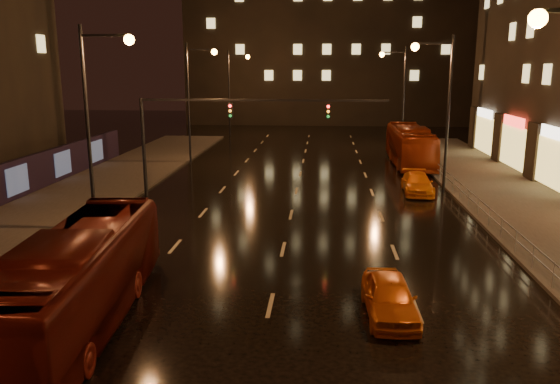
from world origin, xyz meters
name	(u,v)px	position (x,y,z in m)	size (l,w,h in m)	color
ground	(295,198)	(0.00, 20.00, 0.00)	(140.00, 140.00, 0.00)	black
sidewalk_left	(50,213)	(-13.50, 15.00, 0.07)	(7.00, 70.00, 0.15)	#38332D
sidewalk_right	(547,224)	(13.50, 15.00, 0.07)	(7.00, 70.00, 0.15)	#38332D
traffic_signal	(214,122)	(-5.06, 20.00, 4.74)	(15.31, 0.32, 6.20)	black
railing_right	(469,194)	(10.20, 18.00, 0.90)	(0.05, 56.00, 1.00)	#99999E
bus_red	(78,279)	(-5.85, 2.00, 1.57)	(2.64, 11.30, 3.15)	#55110C
bus_curb	(410,146)	(9.00, 32.80, 1.64)	(2.76, 11.80, 3.29)	maroon
taxi_near	(390,297)	(4.00, 3.50, 0.68)	(1.60, 3.98, 1.36)	#D76114
taxi_far	(417,183)	(7.92, 22.00, 0.65)	(1.83, 4.50, 1.31)	orange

